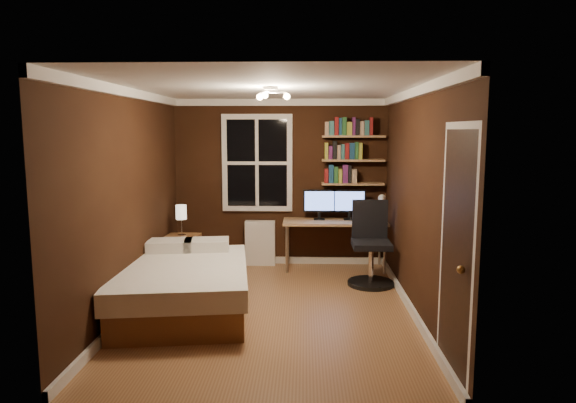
{
  "coord_description": "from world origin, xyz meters",
  "views": [
    {
      "loc": [
        0.37,
        -5.64,
        2.04
      ],
      "look_at": [
        0.17,
        0.45,
        1.19
      ],
      "focal_mm": 32.0,
      "sensor_mm": 36.0,
      "label": 1
    }
  ],
  "objects_px": {
    "desk_lamp": "(381,208)",
    "nightstand": "(182,255)",
    "monitor_right": "(349,205)",
    "bedside_lamp": "(181,220)",
    "radiator": "(260,243)",
    "office_chair": "(371,252)",
    "monitor_left": "(319,205)",
    "bed": "(183,286)",
    "desk": "(335,225)"
  },
  "relations": [
    {
      "from": "bed",
      "to": "desk",
      "type": "distance_m",
      "value": 2.62
    },
    {
      "from": "nightstand",
      "to": "radiator",
      "type": "bearing_deg",
      "value": 32.73
    },
    {
      "from": "monitor_left",
      "to": "office_chair",
      "type": "xyz_separation_m",
      "value": [
        0.66,
        -0.82,
        -0.51
      ]
    },
    {
      "from": "monitor_left",
      "to": "office_chair",
      "type": "height_order",
      "value": "monitor_left"
    },
    {
      "from": "bedside_lamp",
      "to": "radiator",
      "type": "relative_size",
      "value": 0.64
    },
    {
      "from": "bed",
      "to": "monitor_left",
      "type": "bearing_deg",
      "value": 42.76
    },
    {
      "from": "radiator",
      "to": "bed",
      "type": "bearing_deg",
      "value": -108.92
    },
    {
      "from": "desk",
      "to": "monitor_left",
      "type": "bearing_deg",
      "value": 161.66
    },
    {
      "from": "bedside_lamp",
      "to": "monitor_right",
      "type": "xyz_separation_m",
      "value": [
        2.39,
        0.49,
        0.16
      ]
    },
    {
      "from": "monitor_right",
      "to": "monitor_left",
      "type": "bearing_deg",
      "value": 180.0
    },
    {
      "from": "desk_lamp",
      "to": "office_chair",
      "type": "xyz_separation_m",
      "value": [
        -0.21,
        -0.59,
        -0.51
      ]
    },
    {
      "from": "bedside_lamp",
      "to": "desk_lamp",
      "type": "height_order",
      "value": "desk_lamp"
    },
    {
      "from": "nightstand",
      "to": "monitor_left",
      "type": "bearing_deg",
      "value": 17.15
    },
    {
      "from": "desk",
      "to": "monitor_left",
      "type": "xyz_separation_m",
      "value": [
        -0.23,
        0.08,
        0.29
      ]
    },
    {
      "from": "nightstand",
      "to": "monitor_right",
      "type": "bearing_deg",
      "value": 14.58
    },
    {
      "from": "bed",
      "to": "office_chair",
      "type": "bearing_deg",
      "value": 18.38
    },
    {
      "from": "bedside_lamp",
      "to": "desk",
      "type": "relative_size",
      "value": 0.29
    },
    {
      "from": "monitor_left",
      "to": "monitor_right",
      "type": "xyz_separation_m",
      "value": [
        0.44,
        0.0,
        0.0
      ]
    },
    {
      "from": "bedside_lamp",
      "to": "monitor_right",
      "type": "distance_m",
      "value": 2.44
    },
    {
      "from": "radiator",
      "to": "monitor_right",
      "type": "bearing_deg",
      "value": -4.72
    },
    {
      "from": "monitor_left",
      "to": "desk_lamp",
      "type": "relative_size",
      "value": 1.1
    },
    {
      "from": "nightstand",
      "to": "office_chair",
      "type": "xyz_separation_m",
      "value": [
        2.61,
        -0.33,
        0.15
      ]
    },
    {
      "from": "monitor_left",
      "to": "bed",
      "type": "bearing_deg",
      "value": -129.53
    },
    {
      "from": "radiator",
      "to": "office_chair",
      "type": "xyz_separation_m",
      "value": [
        1.56,
        -0.93,
        0.1
      ]
    },
    {
      "from": "bed",
      "to": "office_chair",
      "type": "xyz_separation_m",
      "value": [
        2.25,
        1.1,
        0.15
      ]
    },
    {
      "from": "desk",
      "to": "office_chair",
      "type": "relative_size",
      "value": 1.37
    },
    {
      "from": "nightstand",
      "to": "monitor_left",
      "type": "relative_size",
      "value": 1.18
    },
    {
      "from": "nightstand",
      "to": "monitor_left",
      "type": "height_order",
      "value": "monitor_left"
    },
    {
      "from": "bedside_lamp",
      "to": "desk",
      "type": "xyz_separation_m",
      "value": [
        2.17,
        0.42,
        -0.13
      ]
    },
    {
      "from": "desk_lamp",
      "to": "nightstand",
      "type": "bearing_deg",
      "value": -174.82
    },
    {
      "from": "radiator",
      "to": "monitor_left",
      "type": "xyz_separation_m",
      "value": [
        0.89,
        -0.11,
        0.61
      ]
    },
    {
      "from": "bedside_lamp",
      "to": "monitor_right",
      "type": "relative_size",
      "value": 0.9
    },
    {
      "from": "monitor_left",
      "to": "monitor_right",
      "type": "relative_size",
      "value": 1.0
    },
    {
      "from": "nightstand",
      "to": "monitor_right",
      "type": "distance_m",
      "value": 2.53
    },
    {
      "from": "monitor_right",
      "to": "desk",
      "type": "bearing_deg",
      "value": -160.42
    },
    {
      "from": "radiator",
      "to": "office_chair",
      "type": "relative_size",
      "value": 0.61
    },
    {
      "from": "bedside_lamp",
      "to": "monitor_right",
      "type": "bearing_deg",
      "value": 11.66
    },
    {
      "from": "bedside_lamp",
      "to": "radiator",
      "type": "xyz_separation_m",
      "value": [
        1.05,
        0.6,
        -0.45
      ]
    },
    {
      "from": "nightstand",
      "to": "desk_lamp",
      "type": "xyz_separation_m",
      "value": [
        2.82,
        0.26,
        0.66
      ]
    },
    {
      "from": "monitor_right",
      "to": "nightstand",
      "type": "bearing_deg",
      "value": -168.34
    },
    {
      "from": "desk_lamp",
      "to": "radiator",
      "type": "bearing_deg",
      "value": 168.85
    },
    {
      "from": "nightstand",
      "to": "radiator",
      "type": "xyz_separation_m",
      "value": [
        1.05,
        0.6,
        0.05
      ]
    },
    {
      "from": "bed",
      "to": "monitor_right",
      "type": "distance_m",
      "value": 2.88
    },
    {
      "from": "office_chair",
      "to": "monitor_left",
      "type": "bearing_deg",
      "value": 129.22
    },
    {
      "from": "monitor_right",
      "to": "office_chair",
      "type": "bearing_deg",
      "value": -74.98
    },
    {
      "from": "desk",
      "to": "monitor_right",
      "type": "distance_m",
      "value": 0.37
    },
    {
      "from": "nightstand",
      "to": "monitor_right",
      "type": "xyz_separation_m",
      "value": [
        2.39,
        0.49,
        0.66
      ]
    },
    {
      "from": "desk",
      "to": "desk_lamp",
      "type": "bearing_deg",
      "value": -14.08
    },
    {
      "from": "bedside_lamp",
      "to": "office_chair",
      "type": "bearing_deg",
      "value": -7.21
    },
    {
      "from": "desk",
      "to": "office_chair",
      "type": "distance_m",
      "value": 0.89
    }
  ]
}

